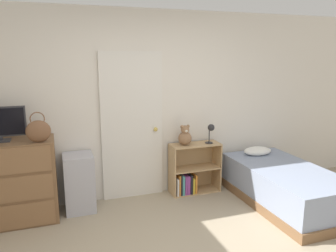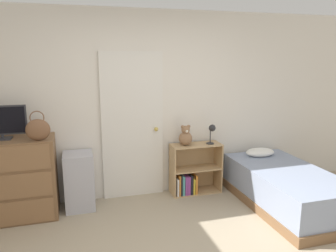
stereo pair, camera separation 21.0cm
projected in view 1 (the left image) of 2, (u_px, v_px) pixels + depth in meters
name	position (u px, v px, depth m)	size (l,w,h in m)	color
wall_back	(138.00, 106.00, 4.46)	(10.00, 0.06, 2.55)	silver
door_closed	(132.00, 127.00, 4.44)	(0.84, 0.09, 2.00)	silver
dresser	(9.00, 183.00, 3.82)	(1.06, 0.51, 0.99)	brown
handbag	(38.00, 131.00, 3.66)	(0.27, 0.12, 0.35)	brown
storage_bin	(79.00, 183.00, 4.15)	(0.37, 0.39, 0.74)	#ADADB7
bookshelf	(190.00, 174.00, 4.72)	(0.72, 0.30, 0.72)	tan
teddy_bear	(185.00, 136.00, 4.57)	(0.19, 0.19, 0.29)	#8C6647
desk_lamp	(211.00, 130.00, 4.63)	(0.12, 0.12, 0.28)	#262628
bed	(284.00, 185.00, 4.36)	(0.97, 1.82, 0.61)	brown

